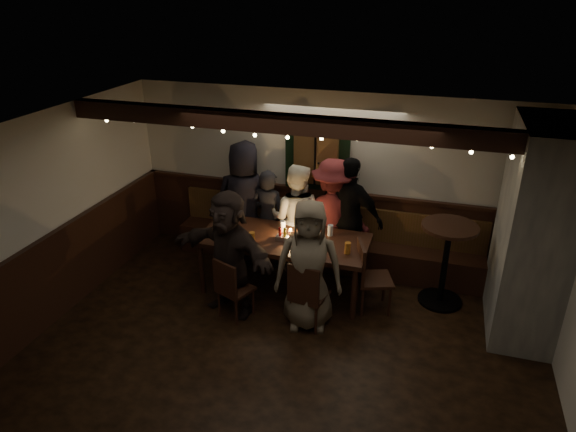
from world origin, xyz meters
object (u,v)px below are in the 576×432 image
(person_c, at_px, (296,218))
(person_d, at_px, (332,216))
(person_a, at_px, (245,202))
(person_e, at_px, (349,218))
(chair_near_left, at_px, (231,286))
(chair_near_right, at_px, (307,292))
(person_f, at_px, (229,253))
(chair_end, at_px, (368,273))
(person_b, at_px, (268,218))
(high_top, at_px, (446,254))
(dining_table, at_px, (283,242))
(person_g, at_px, (309,266))

(person_c, distance_m, person_d, 0.53)
(person_a, xyz_separation_m, person_e, (1.59, -0.00, -0.05))
(chair_near_left, height_order, person_e, person_e)
(chair_near_right, xyz_separation_m, person_f, (-1.05, 0.10, 0.32))
(chair_near_right, distance_m, chair_end, 0.90)
(person_b, relative_size, person_f, 0.90)
(high_top, bearing_deg, chair_near_right, -145.64)
(person_b, bearing_deg, chair_near_left, 94.83)
(high_top, xyz_separation_m, person_c, (-2.14, 0.32, 0.09))
(person_d, relative_size, person_f, 1.03)
(chair_end, bearing_deg, dining_table, 173.76)
(chair_end, bearing_deg, person_a, 156.70)
(dining_table, xyz_separation_m, person_g, (0.53, -0.67, 0.10))
(person_b, height_order, person_g, person_g)
(person_b, xyz_separation_m, person_c, (0.43, 0.00, 0.06))
(dining_table, bearing_deg, person_e, 44.60)
(person_a, distance_m, person_c, 0.84)
(dining_table, height_order, person_e, person_e)
(dining_table, xyz_separation_m, high_top, (2.12, 0.34, -0.02))
(chair_end, height_order, person_d, person_d)
(chair_near_left, relative_size, person_f, 0.51)
(chair_near_left, height_order, person_g, person_g)
(chair_end, bearing_deg, person_f, -163.05)
(chair_end, bearing_deg, person_g, -140.48)
(dining_table, height_order, person_b, person_b)
(dining_table, relative_size, high_top, 1.99)
(person_a, relative_size, person_g, 1.11)
(chair_near_left, xyz_separation_m, person_g, (0.96, 0.17, 0.36))
(person_d, bearing_deg, chair_near_left, 56.20)
(chair_near_left, distance_m, person_g, 1.04)
(chair_near_left, height_order, chair_near_right, chair_near_right)
(person_a, xyz_separation_m, person_g, (1.37, -1.41, -0.09))
(dining_table, bearing_deg, person_d, 56.62)
(chair_near_right, xyz_separation_m, person_b, (-0.97, 1.41, 0.24))
(person_c, bearing_deg, person_e, -175.08)
(person_f, bearing_deg, person_b, 103.90)
(high_top, relative_size, person_e, 0.64)
(chair_end, relative_size, person_e, 0.54)
(chair_end, relative_size, person_a, 0.52)
(person_b, xyz_separation_m, person_g, (0.97, -1.33, 0.09))
(person_a, relative_size, person_e, 1.05)
(dining_table, distance_m, person_b, 0.79)
(high_top, distance_m, person_a, 3.00)
(chair_near_left, relative_size, chair_near_right, 0.93)
(chair_end, distance_m, high_top, 1.06)
(chair_end, relative_size, person_g, 0.57)
(chair_end, xyz_separation_m, person_f, (-1.70, -0.52, 0.29))
(dining_table, bearing_deg, chair_near_right, -54.71)
(chair_end, xyz_separation_m, person_b, (-1.62, 0.79, 0.21))
(chair_near_left, xyz_separation_m, person_b, (-0.01, 1.50, 0.28))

